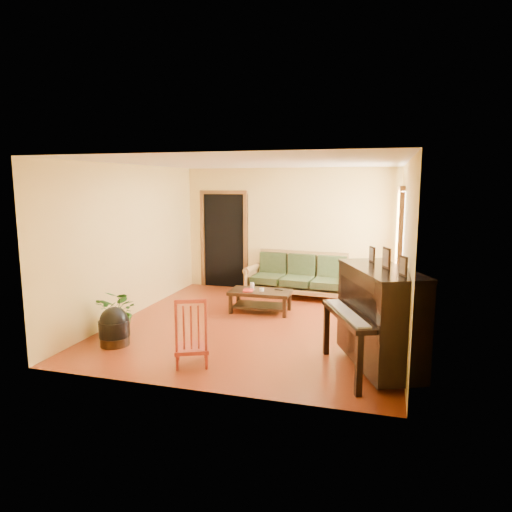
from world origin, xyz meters
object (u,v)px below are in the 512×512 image
(footstool, at_px, (114,331))
(ceramic_crock, at_px, (377,292))
(coffee_table, at_px, (260,301))
(armchair, at_px, (377,303))
(sofa, at_px, (298,275))
(potted_plant, at_px, (120,312))
(piano, at_px, (380,320))
(red_chair, at_px, (191,331))

(footstool, xyz_separation_m, ceramic_crock, (3.54, 3.82, -0.09))
(coffee_table, height_order, armchair, armchair)
(sofa, bearing_deg, coffee_table, -103.73)
(coffee_table, bearing_deg, potted_plant, -134.05)
(armchair, bearing_deg, piano, -64.52)
(armchair, xyz_separation_m, ceramic_crock, (-0.02, 1.90, -0.26))
(sofa, bearing_deg, armchair, -39.35)
(armchair, distance_m, ceramic_crock, 1.91)
(ceramic_crock, bearing_deg, piano, -88.69)
(red_chair, height_order, ceramic_crock, red_chair)
(ceramic_crock, bearing_deg, footstool, -132.86)
(red_chair, bearing_deg, potted_plant, 129.00)
(sofa, height_order, coffee_table, sofa)
(ceramic_crock, xyz_separation_m, potted_plant, (-3.71, -3.40, 0.24))
(sofa, xyz_separation_m, piano, (1.64, -3.37, 0.19))
(armchair, xyz_separation_m, potted_plant, (-3.74, -1.50, -0.02))
(sofa, bearing_deg, ceramic_crock, 17.63)
(red_chair, distance_m, potted_plant, 1.70)
(coffee_table, height_order, ceramic_crock, coffee_table)
(armchair, height_order, ceramic_crock, armchair)
(coffee_table, relative_size, red_chair, 1.21)
(sofa, xyz_separation_m, footstool, (-1.99, -3.47, -0.24))
(red_chair, bearing_deg, armchair, 21.44)
(sofa, height_order, potted_plant, sofa)
(sofa, distance_m, footstool, 4.01)
(sofa, xyz_separation_m, ceramic_crock, (1.55, 0.34, -0.33))
(coffee_table, distance_m, potted_plant, 2.48)
(armchair, bearing_deg, sofa, 159.01)
(coffee_table, xyz_separation_m, potted_plant, (-1.72, -1.78, 0.16))
(coffee_table, distance_m, red_chair, 2.57)
(sofa, distance_m, potted_plant, 3.74)
(armchair, bearing_deg, coffee_table, -164.32)
(sofa, relative_size, ceramic_crock, 8.68)
(armchair, height_order, footstool, armchair)
(coffee_table, xyz_separation_m, piano, (2.08, -2.10, 0.44))
(potted_plant, bearing_deg, footstool, -67.63)
(coffee_table, bearing_deg, armchair, -7.90)
(footstool, distance_m, red_chair, 1.41)
(piano, relative_size, red_chair, 1.62)
(armchair, distance_m, piano, 1.84)
(footstool, height_order, red_chair, red_chair)
(piano, xyz_separation_m, footstool, (-3.63, -0.10, -0.44))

